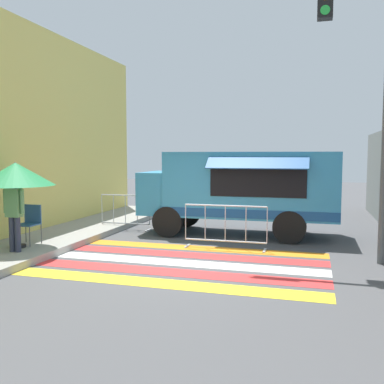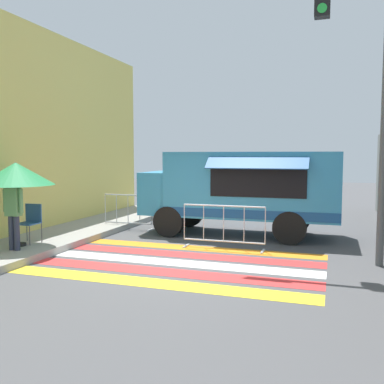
{
  "view_description": "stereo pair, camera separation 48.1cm",
  "coord_description": "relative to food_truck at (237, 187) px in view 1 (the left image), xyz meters",
  "views": [
    {
      "loc": [
        2.82,
        -8.81,
        2.34
      ],
      "look_at": [
        -0.38,
        2.35,
        1.34
      ],
      "focal_mm": 40.0,
      "sensor_mm": 36.0,
      "label": 1
    },
    {
      "loc": [
        3.28,
        -8.67,
        2.34
      ],
      "look_at": [
        -0.38,
        2.35,
        1.34
      ],
      "focal_mm": 40.0,
      "sensor_mm": 36.0,
      "label": 2
    }
  ],
  "objects": [
    {
      "name": "ground_plane",
      "position": [
        -0.65,
        -3.53,
        -1.42
      ],
      "size": [
        60.0,
        60.0,
        0.0
      ],
      "primitive_type": "plane",
      "color": "#4C4C4F"
    },
    {
      "name": "folding_chair",
      "position": [
        -4.51,
        -3.47,
        -0.68
      ],
      "size": [
        0.47,
        0.47,
        0.95
      ],
      "rotation": [
        0.0,
        0.0,
        0.28
      ],
      "color": "#4C4C51",
      "rests_on": "sidewalk_left"
    },
    {
      "name": "traffic_signal_pole",
      "position": [
        2.91,
        -2.51,
        3.02
      ],
      "size": [
        3.87,
        0.29,
        6.62
      ],
      "color": "#515456",
      "rests_on": "ground_plane"
    },
    {
      "name": "barricade_side",
      "position": [
        -3.52,
        -0.12,
        -0.88
      ],
      "size": [
        1.65,
        0.44,
        1.11
      ],
      "color": "#B7BABF",
      "rests_on": "ground_plane"
    },
    {
      "name": "crosswalk_painted",
      "position": [
        -0.65,
        -3.64,
        -1.42
      ],
      "size": [
        6.4,
        3.6,
        0.01
      ],
      "color": "yellow",
      "rests_on": "ground_plane"
    },
    {
      "name": "patio_umbrella",
      "position": [
        -4.52,
        -3.93,
        0.47
      ],
      "size": [
        1.78,
        1.78,
        2.0
      ],
      "color": "black",
      "rests_on": "sidewalk_left"
    },
    {
      "name": "barricade_front",
      "position": [
        0.06,
        -1.99,
        -0.87
      ],
      "size": [
        2.09,
        0.44,
        1.11
      ],
      "color": "#B7BABF",
      "rests_on": "ground_plane"
    },
    {
      "name": "food_truck",
      "position": [
        0.0,
        0.0,
        0.0
      ],
      "size": [
        5.66,
        2.49,
        2.43
      ],
      "color": "#338CBF",
      "rests_on": "ground_plane"
    },
    {
      "name": "vendor_person",
      "position": [
        -4.27,
        -4.34,
        -0.29
      ],
      "size": [
        0.53,
        0.22,
        1.69
      ],
      "rotation": [
        0.0,
        0.0,
        -0.02
      ],
      "color": "#2D3347",
      "rests_on": "sidewalk_left"
    }
  ]
}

